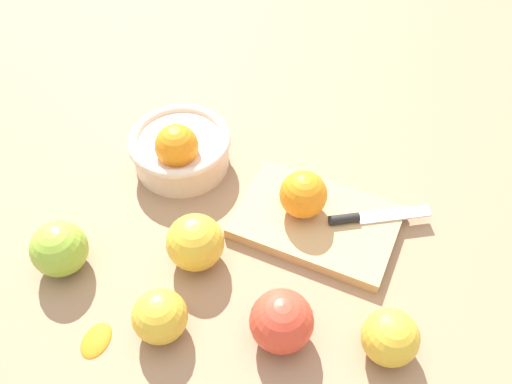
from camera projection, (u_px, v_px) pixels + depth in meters
The scene contains 11 objects.
ground_plane at pixel (222, 252), 0.81m from camera, with size 2.40×2.40×0.00m, color #997556.
bowl at pixel (180, 148), 0.89m from camera, with size 0.16×0.16×0.10m.
cutting_board at pixel (316, 222), 0.83m from camera, with size 0.23×0.15×0.02m, color tan.
orange_on_board at pixel (303, 194), 0.80m from camera, with size 0.07×0.07×0.07m, color orange.
knife at pixel (366, 217), 0.82m from camera, with size 0.15×0.08×0.01m.
apple_front_left at pixel (160, 316), 0.70m from camera, with size 0.07×0.07×0.07m, color gold.
apple_mid_left at pixel (195, 242), 0.77m from camera, with size 0.08×0.08×0.08m, color gold.
apple_front_right at pixel (282, 321), 0.69m from camera, with size 0.08×0.08×0.08m, color #D6422D.
apple_front_left_2 at pixel (59, 249), 0.76m from camera, with size 0.08×0.08×0.08m, color #8EB738.
apple_front_right_2 at pixel (390, 337), 0.68m from camera, with size 0.07×0.07×0.07m, color gold.
citrus_peel at pixel (96, 339), 0.71m from camera, with size 0.05×0.04×0.01m, color orange.
Camera 1 is at (0.18, -0.42, 0.67)m, focal length 38.92 mm.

